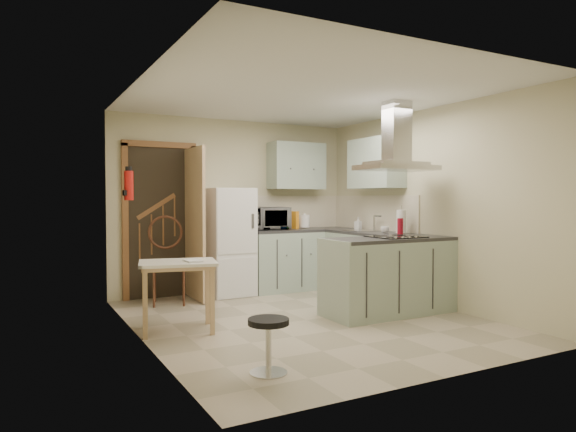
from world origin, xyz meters
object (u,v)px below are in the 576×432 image
fridge (229,242)px  bentwood_chair (169,264)px  peninsula (389,276)px  drop_leaf_table (178,296)px  microwave (268,218)px  extractor_hood (396,168)px  stool (268,346)px

fridge → bentwood_chair: fridge is taller
fridge → bentwood_chair: (-0.92, -0.21, -0.24)m
fridge → peninsula: fridge is taller
peninsula → drop_leaf_table: bearing=170.9°
fridge → drop_leaf_table: fridge is taller
bentwood_chair → microwave: microwave is taller
drop_leaf_table → fridge: bearing=66.4°
fridge → peninsula: bearing=-58.3°
microwave → peninsula: bearing=-67.0°
extractor_hood → bentwood_chair: extractor_hood is taller
fridge → bentwood_chair: 0.97m
drop_leaf_table → peninsula: bearing=4.2°
drop_leaf_table → bentwood_chair: size_ratio=0.75×
bentwood_chair → extractor_hood: bearing=-22.7°
fridge → extractor_hood: extractor_hood is taller
extractor_hood → bentwood_chair: size_ratio=0.88×
fridge → drop_leaf_table: size_ratio=1.96×
bentwood_chair → fridge: bearing=28.7°
extractor_hood → microwave: 2.26m
drop_leaf_table → stool: bearing=-67.3°
peninsula → bentwood_chair: bearing=140.5°
peninsula → bentwood_chair: (-2.14, 1.77, 0.06)m
peninsula → microwave: microwave is taller
bentwood_chair → microwave: size_ratio=1.73×
drop_leaf_table → stool: drop_leaf_table is taller
extractor_hood → drop_leaf_table: extractor_hood is taller
peninsula → bentwood_chair: bentwood_chair is taller
microwave → stool: bearing=-109.1°
peninsula → extractor_hood: 1.27m
bentwood_chair → stool: size_ratio=2.38×
extractor_hood → stool: 2.96m
peninsula → bentwood_chair: 2.78m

